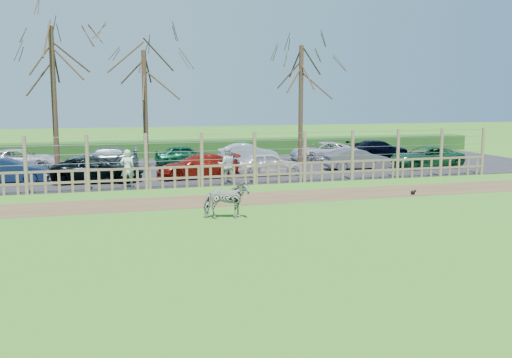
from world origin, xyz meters
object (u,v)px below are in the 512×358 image
object	(u,v)px
zebra	(226,200)
tree_left	(52,65)
car_5	(357,159)
car_10	(185,155)
car_9	(102,158)
car_8	(21,160)
car_11	(248,153)
car_13	(379,149)
visitor_b	(227,165)
visitor_a	(127,169)
crow	(413,192)
car_12	(323,152)
tree_right	(301,77)
car_1	(8,171)
car_3	(198,166)
car_4	(268,164)
car_2	(98,169)
tree_mid	(144,82)
car_6	(425,157)

from	to	relation	value
zebra	tree_left	bearing A→B (deg)	36.71
car_5	car_10	bearing A→B (deg)	66.39
car_9	car_8	bearing A→B (deg)	-91.54
car_8	car_11	world-z (taller)	same
car_13	visitor_b	bearing A→B (deg)	120.85
car_5	car_11	world-z (taller)	same
car_9	visitor_a	bearing A→B (deg)	11.54
crow	car_11	world-z (taller)	car_11
car_12	car_9	bearing A→B (deg)	-90.48
tree_right	car_8	xyz separation A→B (m)	(-15.62, 2.11, -4.60)
visitor_b	car_1	xyz separation A→B (m)	(-9.95, 2.43, -0.26)
car_5	car_12	bearing A→B (deg)	6.58
visitor_b	car_5	bearing A→B (deg)	-153.54
visitor_b	car_3	xyz separation A→B (m)	(-1.05, 2.00, -0.26)
car_4	car_11	xyz separation A→B (m)	(0.38, 5.52, 0.00)
car_2	car_12	bearing A→B (deg)	-63.40
visitor_a	crow	bearing A→B (deg)	158.72
tree_right	car_10	size ratio (longest dim) A/B	2.09
tree_right	visitor_a	xyz separation A→B (m)	(-10.30, -5.51, -4.34)
tree_mid	car_9	xyz separation A→B (m)	(-2.32, 2.23, -4.23)
car_8	tree_right	bearing A→B (deg)	-93.38
visitor_b	car_12	xyz separation A→B (m)	(7.93, 7.28, -0.26)
zebra	car_1	distance (m)	12.97
car_4	car_10	xyz separation A→B (m)	(-3.52, 5.49, 0.00)
car_2	car_13	xyz separation A→B (m)	(17.89, 5.58, 0.00)
zebra	car_9	xyz separation A→B (m)	(-3.85, 14.69, -0.01)
car_11	car_1	bearing A→B (deg)	117.83
tree_right	car_5	distance (m)	5.83
car_6	car_5	bearing A→B (deg)	-93.87
tree_left	crow	world-z (taller)	tree_left
car_5	car_11	distance (m)	6.97
car_6	car_12	distance (m)	6.49
tree_mid	car_4	distance (m)	7.87
car_3	tree_right	bearing A→B (deg)	110.09
zebra	car_3	size ratio (longest dim) A/B	0.37
car_6	car_9	size ratio (longest dim) A/B	1.04
visitor_a	car_3	world-z (taller)	visitor_a
car_2	car_3	bearing A→B (deg)	-84.16
tree_mid	car_2	bearing A→B (deg)	-132.08
car_6	car_9	distance (m)	18.50
crow	car_2	world-z (taller)	car_2
crow	visitor_b	bearing A→B (deg)	142.89
tree_mid	car_13	xyz separation A→B (m)	(15.33, 2.74, -4.23)
tree_mid	car_11	size ratio (longest dim) A/B	1.87
car_1	car_3	size ratio (longest dim) A/B	0.88
car_11	car_4	bearing A→B (deg)	-177.45
car_3	car_6	xyz separation A→B (m)	(13.34, 0.48, 0.00)
zebra	car_4	xyz separation A→B (m)	(4.47, 9.64, -0.01)
car_2	car_9	world-z (taller)	same
visitor_b	car_9	xyz separation A→B (m)	(-5.64, 7.04, -0.26)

